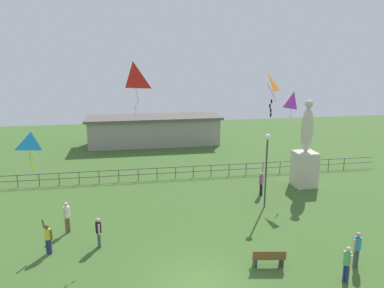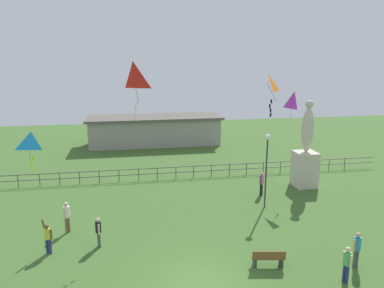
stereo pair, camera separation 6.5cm
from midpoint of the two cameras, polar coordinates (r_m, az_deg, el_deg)
name	(u,v)px [view 2 (the right image)]	position (r m, az deg, el deg)	size (l,w,h in m)	color
ground_plane	(199,284)	(16.71, 1.22, -20.73)	(80.00, 80.00, 0.00)	#3D6028
statue_monument	(305,158)	(28.24, 17.09, -2.07)	(1.55, 1.55, 6.36)	beige
lamppost	(267,155)	(23.32, 11.51, -1.69)	(0.36, 0.36, 4.74)	#38383D
park_bench	(268,258)	(17.92, 11.75, -16.73)	(1.55, 0.66, 0.85)	brown
person_0	(347,262)	(17.59, 22.78, -16.40)	(0.30, 0.49, 1.63)	navy
person_1	(98,230)	(19.54, -14.08, -12.73)	(0.29, 0.47, 1.57)	#3F4C47
person_2	(48,236)	(19.67, -21.18, -13.09)	(0.46, 0.34, 1.80)	navy
person_3	(357,247)	(18.89, 24.09, -14.27)	(0.47, 0.31, 1.69)	#3F4C47
person_4	(262,182)	(26.05, 10.70, -5.76)	(0.30, 0.49, 1.64)	black
person_5	(67,215)	(21.45, -18.59, -10.32)	(0.32, 0.47, 1.75)	brown
kite_0	(133,78)	(19.66, -8.89, 10.02)	(1.23, 1.03, 3.10)	red
kite_1	(268,85)	(18.56, 11.63, 8.90)	(0.93, 1.01, 2.07)	orange
kite_2	(294,101)	(26.63, 15.45, 6.40)	(0.65, 1.04, 2.27)	#B22DB2
kite_3	(32,142)	(22.55, -23.28, 0.27)	(1.18, 0.91, 2.18)	#198CD1
waterfront_railing	(159,172)	(29.01, -4.95, -4.23)	(36.02, 0.06, 0.95)	#4C4742
pavilion_building	(155,130)	(40.44, -5.69, 2.14)	(14.32, 4.68, 3.06)	gray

